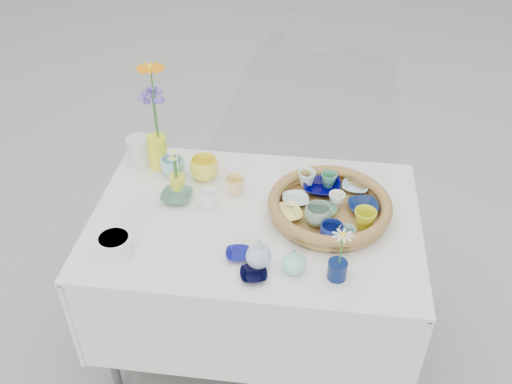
# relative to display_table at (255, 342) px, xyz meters

# --- Properties ---
(ground) EXTENTS (80.00, 80.00, 0.00)m
(ground) POSITION_rel_display_table_xyz_m (0.00, 0.00, 0.00)
(ground) COLOR #A3A29C
(display_table) EXTENTS (1.26, 0.86, 0.77)m
(display_table) POSITION_rel_display_table_xyz_m (0.00, 0.00, 0.00)
(display_table) COLOR silver
(display_table) RESTS_ON ground
(wicker_tray) EXTENTS (0.47, 0.47, 0.08)m
(wicker_tray) POSITION_rel_display_table_xyz_m (0.28, 0.05, 0.80)
(wicker_tray) COLOR brown
(wicker_tray) RESTS_ON display_table
(tray_ceramic_0) EXTENTS (0.16, 0.16, 0.04)m
(tray_ceramic_0) POSITION_rel_display_table_xyz_m (0.25, 0.18, 0.80)
(tray_ceramic_0) COLOR #010049
(tray_ceramic_0) RESTS_ON wicker_tray
(tray_ceramic_1) EXTENTS (0.14, 0.14, 0.03)m
(tray_ceramic_1) POSITION_rel_display_table_xyz_m (0.41, 0.07, 0.80)
(tray_ceramic_1) COLOR #0C1E4D
(tray_ceramic_1) RESTS_ON wicker_tray
(tray_ceramic_2) EXTENTS (0.09, 0.09, 0.08)m
(tray_ceramic_2) POSITION_rel_display_table_xyz_m (0.41, -0.03, 0.82)
(tray_ceramic_2) COLOR #CACC18
(tray_ceramic_2) RESTS_ON wicker_tray
(tray_ceramic_3) EXTENTS (0.10, 0.10, 0.03)m
(tray_ceramic_3) POSITION_rel_display_table_xyz_m (0.26, 0.03, 0.80)
(tray_ceramic_3) COLOR #65A481
(tray_ceramic_3) RESTS_ON wicker_tray
(tray_ceramic_4) EXTENTS (0.12, 0.12, 0.08)m
(tray_ceramic_4) POSITION_rel_display_table_xyz_m (0.24, -0.03, 0.82)
(tray_ceramic_4) COLOR gray
(tray_ceramic_4) RESTS_ON wicker_tray
(tray_ceramic_5) EXTENTS (0.13, 0.13, 0.03)m
(tray_ceramic_5) POSITION_rel_display_table_xyz_m (0.15, 0.08, 0.80)
(tray_ceramic_5) COLOR silver
(tray_ceramic_5) RESTS_ON wicker_tray
(tray_ceramic_6) EXTENTS (0.10, 0.10, 0.07)m
(tray_ceramic_6) POSITION_rel_display_table_xyz_m (0.18, 0.20, 0.82)
(tray_ceramic_6) COLOR silver
(tray_ceramic_6) RESTS_ON wicker_tray
(tray_ceramic_7) EXTENTS (0.08, 0.08, 0.06)m
(tray_ceramic_7) POSITION_rel_display_table_xyz_m (0.31, 0.08, 0.81)
(tray_ceramic_7) COLOR white
(tray_ceramic_7) RESTS_ON wicker_tray
(tray_ceramic_8) EXTENTS (0.12, 0.12, 0.03)m
(tray_ceramic_8) POSITION_rel_display_table_xyz_m (0.38, 0.20, 0.80)
(tray_ceramic_8) COLOR #AEE5FF
(tray_ceramic_8) RESTS_ON wicker_tray
(tray_ceramic_9) EXTENTS (0.09, 0.09, 0.07)m
(tray_ceramic_9) POSITION_rel_display_table_xyz_m (0.29, -0.11, 0.82)
(tray_ceramic_9) COLOR navy
(tray_ceramic_9) RESTS_ON wicker_tray
(tray_ceramic_10) EXTENTS (0.15, 0.15, 0.03)m
(tray_ceramic_10) POSITION_rel_display_table_xyz_m (0.12, -0.01, 0.80)
(tray_ceramic_10) COLOR #FDF770
(tray_ceramic_10) RESTS_ON wicker_tray
(tray_ceramic_11) EXTENTS (0.08, 0.08, 0.06)m
(tray_ceramic_11) POSITION_rel_display_table_xyz_m (0.34, -0.11, 0.81)
(tray_ceramic_11) COLOR #8EBCAD
(tray_ceramic_11) RESTS_ON wicker_tray
(tray_ceramic_12) EXTENTS (0.07, 0.07, 0.06)m
(tray_ceramic_12) POSITION_rel_display_table_xyz_m (0.27, 0.21, 0.81)
(tray_ceramic_12) COLOR #4D9E6F
(tray_ceramic_12) RESTS_ON wicker_tray
(loose_ceramic_0) EXTENTS (0.15, 0.15, 0.09)m
(loose_ceramic_0) POSITION_rel_display_table_xyz_m (-0.24, 0.23, 0.81)
(loose_ceramic_0) COLOR yellow
(loose_ceramic_0) RESTS_ON display_table
(loose_ceramic_1) EXTENTS (0.10, 0.10, 0.07)m
(loose_ceramic_1) POSITION_rel_display_table_xyz_m (-0.10, 0.14, 0.80)
(loose_ceramic_1) COLOR #F6D479
(loose_ceramic_1) RESTS_ON display_table
(loose_ceramic_2) EXTENTS (0.13, 0.13, 0.03)m
(loose_ceramic_2) POSITION_rel_display_table_xyz_m (-0.32, 0.07, 0.78)
(loose_ceramic_2) COLOR #49755F
(loose_ceramic_2) RESTS_ON display_table
(loose_ceramic_3) EXTENTS (0.10, 0.10, 0.07)m
(loose_ceramic_3) POSITION_rel_display_table_xyz_m (-0.19, 0.04, 0.80)
(loose_ceramic_3) COLOR white
(loose_ceramic_3) RESTS_ON display_table
(loose_ceramic_4) EXTENTS (0.10, 0.10, 0.02)m
(loose_ceramic_4) POSITION_rel_display_table_xyz_m (-0.03, -0.23, 0.78)
(loose_ceramic_4) COLOR navy
(loose_ceramic_4) RESTS_ON display_table
(loose_ceramic_5) EXTENTS (0.11, 0.11, 0.08)m
(loose_ceramic_5) POSITION_rel_display_table_xyz_m (-0.38, 0.23, 0.81)
(loose_ceramic_5) COLOR #95D3CF
(loose_ceramic_5) RESTS_ON display_table
(loose_ceramic_6) EXTENTS (0.11, 0.11, 0.02)m
(loose_ceramic_6) POSITION_rel_display_table_xyz_m (0.04, -0.32, 0.78)
(loose_ceramic_6) COLOR black
(loose_ceramic_6) RESTS_ON display_table
(fluted_bowl) EXTENTS (0.15, 0.15, 0.07)m
(fluted_bowl) POSITION_rel_display_table_xyz_m (-0.47, -0.25, 0.80)
(fluted_bowl) COLOR white
(fluted_bowl) RESTS_ON display_table
(bud_vase_paleblue) EXTENTS (0.09, 0.09, 0.14)m
(bud_vase_paleblue) POSITION_rel_display_table_xyz_m (0.04, -0.26, 0.83)
(bud_vase_paleblue) COLOR #A4C5D3
(bud_vase_paleblue) RESTS_ON display_table
(bud_vase_seafoam) EXTENTS (0.09, 0.09, 0.09)m
(bud_vase_seafoam) POSITION_rel_display_table_xyz_m (0.17, -0.27, 0.81)
(bud_vase_seafoam) COLOR #8EE4D0
(bud_vase_seafoam) RESTS_ON display_table
(bud_vase_cobalt) EXTENTS (0.09, 0.09, 0.07)m
(bud_vase_cobalt) POSITION_rel_display_table_xyz_m (0.31, -0.28, 0.80)
(bud_vase_cobalt) COLOR #091948
(bud_vase_cobalt) RESTS_ON display_table
(single_daisy) EXTENTS (0.09, 0.09, 0.14)m
(single_daisy) POSITION_rel_display_table_xyz_m (0.32, -0.28, 0.89)
(single_daisy) COLOR silver
(single_daisy) RESTS_ON bud_vase_cobalt
(tall_vase_yellow) EXTENTS (0.11, 0.11, 0.15)m
(tall_vase_yellow) POSITION_rel_display_table_xyz_m (-0.45, 0.28, 0.84)
(tall_vase_yellow) COLOR yellow
(tall_vase_yellow) RESTS_ON display_table
(gerbera) EXTENTS (0.15, 0.15, 0.33)m
(gerbera) POSITION_rel_display_table_xyz_m (-0.44, 0.28, 1.07)
(gerbera) COLOR orange
(gerbera) RESTS_ON tall_vase_yellow
(hydrangea) EXTENTS (0.07, 0.07, 0.26)m
(hydrangea) POSITION_rel_display_table_xyz_m (-0.45, 0.29, 1.01)
(hydrangea) COLOR #584CB1
(hydrangea) RESTS_ON tall_vase_yellow
(white_pitcher) EXTENTS (0.15, 0.11, 0.14)m
(white_pitcher) POSITION_rel_display_table_xyz_m (-0.53, 0.28, 0.83)
(white_pitcher) COLOR silver
(white_pitcher) RESTS_ON display_table
(daisy_cup) EXTENTS (0.08, 0.08, 0.07)m
(daisy_cup) POSITION_rel_display_table_xyz_m (-0.34, 0.13, 0.80)
(daisy_cup) COLOR yellow
(daisy_cup) RESTS_ON display_table
(daisy_posy) EXTENTS (0.10, 0.10, 0.14)m
(daisy_posy) POSITION_rel_display_table_xyz_m (-0.32, 0.13, 0.90)
(daisy_posy) COLOR white
(daisy_posy) RESTS_ON daisy_cup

